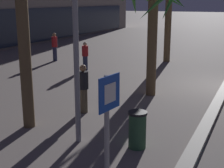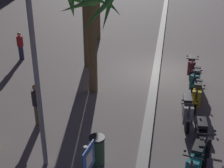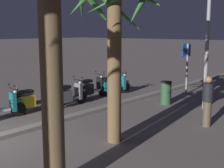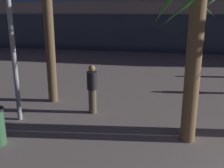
{
  "view_description": "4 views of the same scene",
  "coord_description": "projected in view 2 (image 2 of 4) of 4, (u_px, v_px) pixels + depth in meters",
  "views": [
    {
      "loc": [
        -14.41,
        -1.13,
        3.6
      ],
      "look_at": [
        -4.75,
        3.36,
        0.88
      ],
      "focal_mm": 52.54,
      "sensor_mm": 36.0,
      "label": 1
    },
    {
      "loc": [
        -15.08,
        -0.34,
        6.51
      ],
      "look_at": [
        -4.33,
        1.58,
        1.3
      ],
      "focal_mm": 53.18,
      "sensor_mm": 36.0,
      "label": 2
    },
    {
      "loc": [
        3.62,
        7.92,
        2.98
      ],
      "look_at": [
        -5.33,
        0.21,
        0.94
      ],
      "focal_mm": 49.28,
      "sensor_mm": 36.0,
      "label": 3
    },
    {
      "loc": [
        -3.14,
        -3.8,
        3.26
      ],
      "look_at": [
        -4.79,
        4.0,
        1.04
      ],
      "focal_mm": 42.21,
      "sensor_mm": 36.0,
      "label": 4
    }
  ],
  "objects": [
    {
      "name": "scooter_grey_far_back",
      "position": [
        187.0,
        110.0,
        12.05
      ],
      "size": [
        1.73,
        0.56,
        1.17
      ],
      "color": "black",
      "rests_on": "ground"
    },
    {
      "name": "pedestrian_by_palm_tree",
      "position": [
        37.0,
        104.0,
        11.69
      ],
      "size": [
        0.34,
        0.34,
        1.61
      ],
      "color": "brown",
      "rests_on": "ground"
    },
    {
      "name": "ground_plane",
      "position": [
        159.0,
        73.0,
        16.26
      ],
      "size": [
        200.0,
        200.0,
        0.0
      ],
      "primitive_type": "plane",
      "color": "slate"
    },
    {
      "name": "pedestrian_window_shopping",
      "position": [
        20.0,
        46.0,
        17.59
      ],
      "size": [
        0.34,
        0.34,
        1.5
      ],
      "color": "#2D3351",
      "rests_on": "ground"
    },
    {
      "name": "scooter_yellow_lead_nearest",
      "position": [
        197.0,
        94.0,
        13.22
      ],
      "size": [
        1.83,
        0.59,
        1.17
      ],
      "color": "black",
      "rests_on": "ground"
    },
    {
      "name": "street_lamp",
      "position": [
        32.0,
        35.0,
        8.32
      ],
      "size": [
        0.36,
        0.36,
        6.62
      ],
      "color": "#939399",
      "rests_on": "ground"
    },
    {
      "name": "litter_bin",
      "position": [
        97.0,
        150.0,
        9.86
      ],
      "size": [
        0.48,
        0.48,
        0.95
      ],
      "color": "#2D5638",
      "rests_on": "ground"
    },
    {
      "name": "scooter_teal_tail_end",
      "position": [
        195.0,
        79.0,
        14.55
      ],
      "size": [
        1.84,
        0.65,
        1.17
      ],
      "color": "black",
      "rests_on": "ground"
    },
    {
      "name": "curb_strip",
      "position": [
        156.0,
        72.0,
        16.26
      ],
      "size": [
        60.0,
        0.36,
        0.12
      ],
      "primitive_type": "cube",
      "color": "gray",
      "rests_on": "ground"
    },
    {
      "name": "scooter_black_mid_front",
      "position": [
        202.0,
        137.0,
        10.5
      ],
      "size": [
        1.86,
        0.56,
        1.17
      ],
      "color": "black",
      "rests_on": "ground"
    },
    {
      "name": "palm_tree_mid_walkway",
      "position": [
        92.0,
        14.0,
        13.02
      ],
      "size": [
        2.55,
        2.61,
        4.53
      ],
      "color": "brown",
      "rests_on": "ground"
    },
    {
      "name": "scooter_teal_gap_after_mid",
      "position": [
        196.0,
        162.0,
        9.4
      ],
      "size": [
        1.7,
        0.72,
        1.17
      ],
      "color": "black",
      "rests_on": "ground"
    },
    {
      "name": "scooter_maroon_second_in_line",
      "position": [
        191.0,
        66.0,
        15.89
      ],
      "size": [
        1.73,
        0.56,
        1.17
      ],
      "color": "black",
      "rests_on": "ground"
    }
  ]
}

